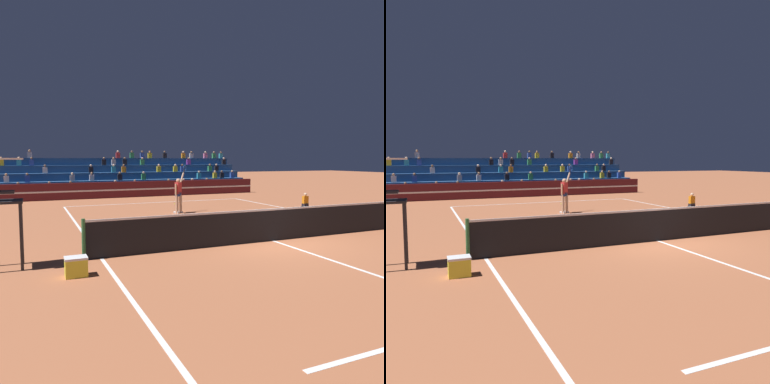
# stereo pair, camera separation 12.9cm
# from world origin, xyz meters

# --- Properties ---
(ground_plane) EXTENTS (120.00, 120.00, 0.00)m
(ground_plane) POSITION_xyz_m (0.00, 0.00, 0.00)
(ground_plane) COLOR #AD603D
(court_lines) EXTENTS (11.10, 23.90, 0.01)m
(court_lines) POSITION_xyz_m (0.00, 0.00, 0.00)
(court_lines) COLOR white
(court_lines) RESTS_ON ground
(tennis_net) EXTENTS (12.00, 0.10, 1.10)m
(tennis_net) POSITION_xyz_m (0.00, 0.00, 0.54)
(tennis_net) COLOR #2D6B38
(tennis_net) RESTS_ON ground
(sponsor_banner_wall) EXTENTS (18.00, 0.26, 1.10)m
(sponsor_banner_wall) POSITION_xyz_m (0.00, 15.74, 0.55)
(sponsor_banner_wall) COLOR #51191E
(sponsor_banner_wall) RESTS_ON ground
(bleacher_stand) EXTENTS (18.88, 4.75, 3.38)m
(bleacher_stand) POSITION_xyz_m (0.01, 19.54, 1.02)
(bleacher_stand) COLOR navy
(bleacher_stand) RESTS_ON ground
(umpire_chair) EXTENTS (0.76, 0.84, 2.67)m
(umpire_chair) POSITION_xyz_m (-7.74, -0.00, 1.72)
(umpire_chair) COLOR black
(umpire_chair) RESTS_ON ground
(ball_kid_courtside) EXTENTS (0.30, 0.36, 0.84)m
(ball_kid_courtside) POSITION_xyz_m (6.42, 6.04, 0.33)
(ball_kid_courtside) COLOR black
(ball_kid_courtside) RESTS_ON ground
(tennis_player) EXTENTS (0.95, 0.79, 2.41)m
(tennis_player) POSITION_xyz_m (-0.51, 7.11, 0.98)
(tennis_player) COLOR tan
(tennis_player) RESTS_ON ground
(tennis_ball) EXTENTS (0.07, 0.07, 0.07)m
(tennis_ball) POSITION_xyz_m (0.57, 10.53, 0.03)
(tennis_ball) COLOR #C6DB33
(tennis_ball) RESTS_ON ground
(equipment_cooler) EXTENTS (0.50, 0.38, 0.45)m
(equipment_cooler) POSITION_xyz_m (-6.29, -1.32, 0.23)
(equipment_cooler) COLOR yellow
(equipment_cooler) RESTS_ON ground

